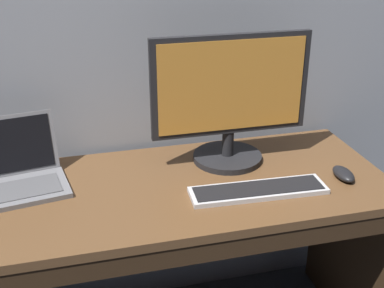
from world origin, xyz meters
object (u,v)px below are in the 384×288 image
Objects in this scene: computer_mouse at (343,174)px; external_monitor at (230,102)px; laptop_space_gray at (14,176)px; wired_keyboard at (258,190)px.

external_monitor is at bearing 148.05° from computer_mouse.
computer_mouse is (1.06, -0.21, -0.03)m from laptop_space_gray.
external_monitor reaches higher than computer_mouse.
external_monitor is 0.45m from computer_mouse.
laptop_space_gray is 0.64× the size of external_monitor.
external_monitor reaches higher than wired_keyboard.
laptop_space_gray is at bearing -178.88° from external_monitor.
computer_mouse is (0.33, -0.22, -0.21)m from external_monitor.
laptop_space_gray is 0.79× the size of wired_keyboard.
computer_mouse reaches higher than wired_keyboard.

